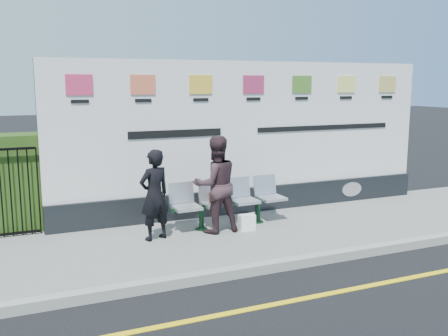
% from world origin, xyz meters
% --- Properties ---
extents(ground, '(80.00, 80.00, 0.00)m').
position_xyz_m(ground, '(0.00, 0.00, 0.00)').
color(ground, black).
extents(pavement, '(14.00, 3.00, 0.12)m').
position_xyz_m(pavement, '(0.00, 2.50, 0.06)').
color(pavement, slate).
rests_on(pavement, ground).
extents(kerb, '(14.00, 0.18, 0.14)m').
position_xyz_m(kerb, '(0.00, 1.00, 0.07)').
color(kerb, gray).
rests_on(kerb, ground).
extents(yellow_line, '(14.00, 0.10, 0.01)m').
position_xyz_m(yellow_line, '(0.00, 0.00, 0.00)').
color(yellow_line, yellow).
rests_on(yellow_line, ground).
extents(billboard, '(8.00, 0.30, 3.00)m').
position_xyz_m(billboard, '(0.50, 3.85, 1.42)').
color(billboard, black).
rests_on(billboard, pavement).
extents(bench, '(2.19, 0.63, 0.47)m').
position_xyz_m(bench, '(-0.34, 2.98, 0.35)').
color(bench, '#B2B6BC').
rests_on(bench, pavement).
extents(woman_left, '(0.64, 0.52, 1.52)m').
position_xyz_m(woman_left, '(-1.81, 2.75, 0.88)').
color(woman_left, black).
rests_on(woman_left, pavement).
extents(woman_right, '(0.83, 0.65, 1.69)m').
position_xyz_m(woman_right, '(-0.71, 2.76, 0.97)').
color(woman_right, '#372329').
rests_on(woman_right, pavement).
extents(handbag_brown, '(0.25, 0.14, 0.19)m').
position_xyz_m(handbag_brown, '(-0.62, 2.97, 0.68)').
color(handbag_brown, black).
rests_on(handbag_brown, bench).
extents(carrier_bag_white, '(0.28, 0.17, 0.28)m').
position_xyz_m(carrier_bag_white, '(-0.18, 2.62, 0.26)').
color(carrier_bag_white, white).
rests_on(carrier_bag_white, pavement).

